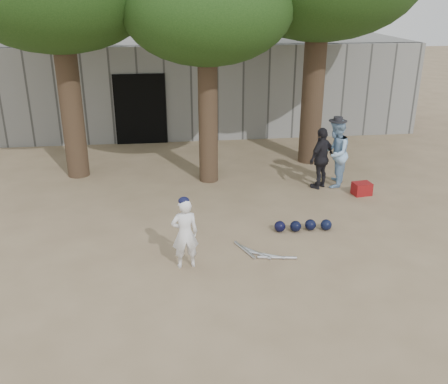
{
  "coord_description": "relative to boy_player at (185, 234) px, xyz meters",
  "views": [
    {
      "loc": [
        -0.5,
        -7.88,
        4.58
      ],
      "look_at": [
        0.6,
        1.0,
        0.95
      ],
      "focal_mm": 40.0,
      "sensor_mm": 36.0,
      "label": 1
    }
  ],
  "objects": [
    {
      "name": "bat_pile",
      "position": [
        1.4,
        0.23,
        -0.62
      ],
      "size": [
        1.06,
        0.79,
        0.06
      ],
      "color": "silver",
      "rests_on": "ground"
    },
    {
      "name": "helmet_row",
      "position": [
        2.45,
        1.12,
        -0.53
      ],
      "size": [
        1.19,
        0.27,
        0.23
      ],
      "color": "black",
      "rests_on": "ground"
    },
    {
      "name": "red_bag",
      "position": [
        4.38,
        2.85,
        -0.5
      ],
      "size": [
        0.46,
        0.37,
        0.3
      ],
      "primitive_type": "cube",
      "rotation": [
        0.0,
        0.0,
        0.13
      ],
      "color": "maroon",
      "rests_on": "ground"
    },
    {
      "name": "boy_player",
      "position": [
        0.0,
        0.0,
        0.0
      ],
      "size": [
        0.5,
        0.36,
        1.3
      ],
      "primitive_type": "imported",
      "rotation": [
        0.0,
        0.0,
        3.25
      ],
      "color": "white",
      "rests_on": "ground"
    },
    {
      "name": "spectator_blue",
      "position": [
        3.88,
        3.51,
        0.2
      ],
      "size": [
        0.94,
        1.02,
        1.69
      ],
      "primitive_type": "imported",
      "rotation": [
        0.0,
        0.0,
        4.25
      ],
      "color": "#95BFE6",
      "rests_on": "ground"
    },
    {
      "name": "spectator_dark",
      "position": [
        3.52,
        3.43,
        0.12
      ],
      "size": [
        0.93,
        0.85,
        1.53
      ],
      "primitive_type": "imported",
      "rotation": [
        0.0,
        0.0,
        3.82
      ],
      "color": "black",
      "rests_on": "ground"
    },
    {
      "name": "back_building",
      "position": [
        0.22,
        10.42,
        0.85
      ],
      "size": [
        16.0,
        5.24,
        3.0
      ],
      "color": "gray",
      "rests_on": "ground"
    },
    {
      "name": "ground",
      "position": [
        0.22,
        0.09,
        -0.65
      ],
      "size": [
        70.0,
        70.0,
        0.0
      ],
      "primitive_type": "plane",
      "color": "#937C5E",
      "rests_on": "ground"
    }
  ]
}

